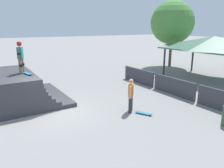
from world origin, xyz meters
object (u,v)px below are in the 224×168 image
object	(u,v)px
skateboard_on_deck	(28,74)
bystander_walking	(131,94)
skater_on_deck	(20,55)
tree_beside_pavilion	(172,23)
skateboard_on_ground	(144,113)

from	to	relation	value
skateboard_on_deck	bystander_walking	distance (m)	5.45
skateboard_on_deck	skater_on_deck	bearing A→B (deg)	-170.73
skateboard_on_deck	tree_beside_pavilion	bearing A→B (deg)	96.06
skateboard_on_ground	skateboard_on_deck	bearing A→B (deg)	-161.68
skater_on_deck	skateboard_on_ground	distance (m)	7.08
skateboard_on_deck	skateboard_on_ground	size ratio (longest dim) A/B	1.06
skater_on_deck	skateboard_on_deck	xyz separation A→B (m)	(0.52, 0.19, -0.91)
skateboard_on_deck	skateboard_on_ground	distance (m)	6.32
bystander_walking	skater_on_deck	bearing A→B (deg)	88.34
skater_on_deck	tree_beside_pavilion	distance (m)	15.94
skateboard_on_deck	bystander_walking	world-z (taller)	skateboard_on_deck
tree_beside_pavilion	bystander_walking	bearing A→B (deg)	-53.92
skateboard_on_deck	tree_beside_pavilion	distance (m)	16.03
skateboard_on_ground	bystander_walking	bearing A→B (deg)	179.42
skater_on_deck	skateboard_on_ground	xyz separation A→B (m)	(4.76, 4.55, -2.60)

